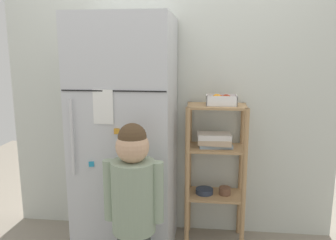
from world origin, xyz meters
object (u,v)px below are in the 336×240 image
(child_standing, at_px, (134,196))
(pantry_shelf_unit, at_px, (215,159))
(refrigerator, at_px, (127,139))
(fruit_bin, at_px, (222,100))

(child_standing, distance_m, pantry_shelf_unit, 0.88)
(refrigerator, bearing_deg, child_standing, -73.61)
(refrigerator, height_order, pantry_shelf_unit, refrigerator)
(refrigerator, distance_m, pantry_shelf_unit, 0.70)
(refrigerator, distance_m, fruit_bin, 0.76)
(child_standing, xyz_separation_m, pantry_shelf_unit, (0.49, 0.73, 0.01))
(child_standing, xyz_separation_m, fruit_bin, (0.53, 0.72, 0.48))
(child_standing, bearing_deg, fruit_bin, 53.65)
(refrigerator, distance_m, child_standing, 0.60)
(child_standing, height_order, fruit_bin, fruit_bin)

